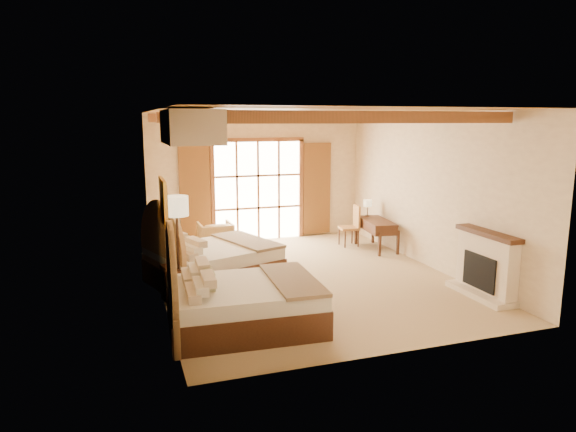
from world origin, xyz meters
name	(u,v)px	position (x,y,z in m)	size (l,w,h in m)	color
floor	(305,277)	(0.00, 0.00, 0.00)	(7.00, 7.00, 0.00)	tan
wall_back	(257,177)	(0.00, 3.50, 1.60)	(5.50, 5.50, 0.00)	beige
wall_left	(157,204)	(-2.75, 0.00, 1.60)	(7.00, 7.00, 0.00)	beige
wall_right	(430,190)	(2.75, 0.00, 1.60)	(7.00, 7.00, 0.00)	beige
ceiling	(306,111)	(0.00, 0.00, 3.20)	(7.00, 7.00, 0.00)	#B57A36
ceiling_beams	(306,118)	(0.00, 0.00, 3.08)	(5.39, 4.60, 0.18)	#9C552E
french_doors	(258,191)	(0.00, 3.44, 1.25)	(3.95, 0.08, 2.60)	white
fireplace	(485,268)	(2.60, -2.00, 0.51)	(0.46, 1.40, 1.16)	beige
painting	(163,202)	(-2.70, -0.75, 1.75)	(0.06, 0.95, 0.75)	gold
canopy_valance	(191,127)	(-2.40, -2.00, 2.95)	(0.70, 1.40, 0.45)	beige
bed_near	(234,300)	(-1.87, -2.01, 0.44)	(2.28, 1.77, 1.45)	#4A2C1A
bed_far	(206,259)	(-1.88, 0.35, 0.44)	(2.74, 2.31, 1.46)	#4A2C1A
nightstand	(180,283)	(-2.47, -0.54, 0.31)	(0.51, 0.51, 0.61)	#4A2C1A
floor_lamp	(177,213)	(-2.50, -0.72, 1.55)	(0.39, 0.39, 1.83)	#3B271C
armchair	(215,237)	(-1.29, 2.55, 0.35)	(0.75, 0.78, 0.71)	tan
ottoman	(233,242)	(-0.88, 2.51, 0.20)	(0.55, 0.55, 0.40)	tan
desk	(376,234)	(2.39, 1.57, 0.38)	(0.72, 1.37, 0.70)	#4A2C1A
desk_chair	(350,233)	(1.94, 2.08, 0.31)	(0.50, 0.49, 1.00)	#B87640
desk_lamp	(368,204)	(2.43, 2.12, 1.01)	(0.20, 0.20, 0.40)	#3B271C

